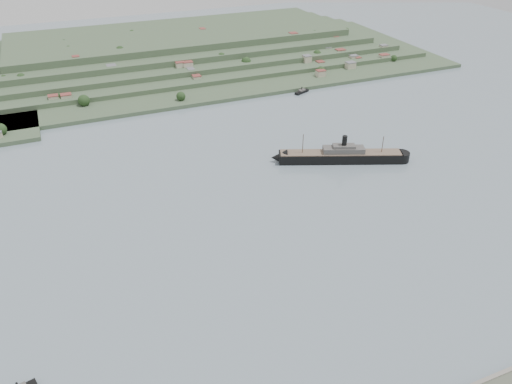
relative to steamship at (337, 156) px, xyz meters
name	(u,v)px	position (x,y,z in m)	size (l,w,h in m)	color
ground	(256,233)	(-101.50, -67.83, -5.13)	(1400.00, 1400.00, 0.00)	slate
far_peninsula	(159,55)	(-73.60, 325.27, 6.75)	(760.00, 309.00, 30.00)	#3B5337
steamship	(337,156)	(0.00, 0.00, 0.00)	(110.57, 53.40, 27.81)	black
ferry_east	(302,92)	(47.91, 157.17, -3.42)	(19.43, 12.55, 7.10)	black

